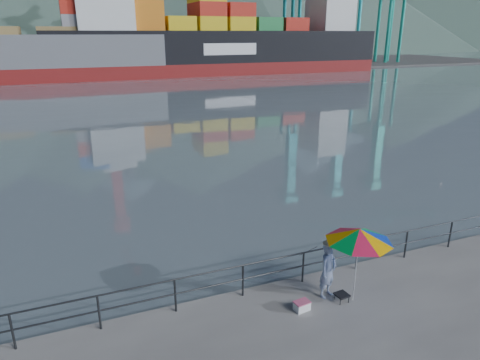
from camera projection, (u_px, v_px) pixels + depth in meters
name	position (u px, v px, depth m)	size (l,w,h in m)	color
harbor_water	(73.00, 59.00, 124.65)	(500.00, 280.00, 0.00)	slate
far_dock	(125.00, 67.00, 95.76)	(200.00, 40.00, 0.40)	#514F4C
guardrail	(210.00, 287.00, 12.04)	(22.00, 0.06, 1.03)	#2D3033
container_stacks	(206.00, 52.00, 101.76)	(58.00, 5.40, 7.80)	gray
fisherman	(328.00, 270.00, 12.29)	(0.61, 0.40, 1.68)	navy
beach_umbrella	(359.00, 235.00, 11.67)	(1.93, 1.93, 2.27)	white
folding_stool	(342.00, 297.00, 12.25)	(0.39, 0.39, 0.24)	black
cooler_bag	(302.00, 306.00, 11.87)	(0.42, 0.28, 0.24)	white
fishing_rod	(306.00, 277.00, 13.52)	(0.02, 0.02, 2.33)	black
bulk_carrier	(18.00, 53.00, 67.69)	(49.29, 8.53, 14.50)	maroon
container_ship	(229.00, 41.00, 81.15)	(62.61, 10.43, 18.10)	maroon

